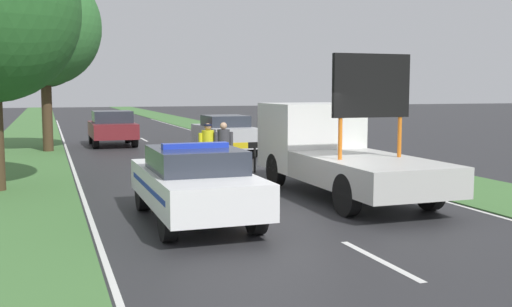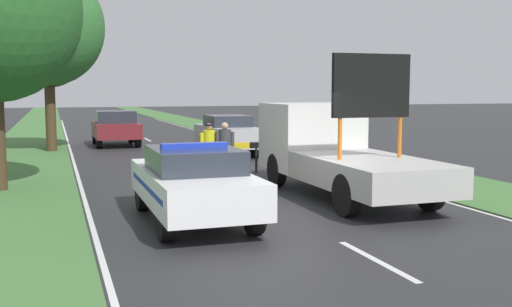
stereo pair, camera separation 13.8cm
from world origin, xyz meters
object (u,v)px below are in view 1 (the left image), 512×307
Objects in this scene: work_truck at (332,149)px; queued_car_sedan_silver at (225,134)px; traffic_cone_near_police at (234,163)px; police_officer at (208,145)px; traffic_cone_near_truck at (241,175)px; pedestrian_civilian at (224,145)px; road_barrier at (212,149)px; roadside_tree_near_left at (45,49)px; traffic_cone_centre_front at (255,196)px; police_car at (194,182)px; roadside_tree_mid_left at (44,27)px; queued_car_wagon_maroon at (112,127)px.

queued_car_sedan_silver is (-0.11, 9.20, -0.27)m from work_truck.
traffic_cone_near_police is 0.14× the size of queued_car_sedan_silver.
police_officer reaches higher than traffic_cone_near_truck.
work_truck is 3.90m from pedestrian_civilian.
roadside_tree_near_left reaches higher than road_barrier.
police_officer is 1.54m from traffic_cone_near_police.
road_barrier is 0.65m from pedestrian_civilian.
work_truck is 3.15m from traffic_cone_centre_front.
roadside_tree_mid_left is at bearing 103.87° from police_car.
traffic_cone_centre_front is 16.44m from queued_car_wagon_maroon.
police_officer is 0.26× the size of roadside_tree_near_left.
queued_car_sedan_silver is 6.72m from queued_car_wagon_maroon.
traffic_cone_near_police is 0.84× the size of traffic_cone_near_truck.
queued_car_sedan_silver is at bearing -36.22° from roadside_tree_near_left.
work_truck is 15.27m from queued_car_wagon_maroon.
roadside_tree_near_left is (-5.47, 9.50, 4.02)m from traffic_cone_near_police.
queued_car_sedan_silver is (1.90, 5.15, 0.04)m from road_barrier.
police_car reaches higher than traffic_cone_centre_front.
pedestrian_civilian is (0.43, -0.16, 0.00)m from police_officer.
police_officer is (1.78, 5.72, 0.17)m from police_car.
police_officer reaches higher than queued_car_sedan_silver.
roadside_tree_mid_left reaches higher than road_barrier.
roadside_tree_near_left is (-4.70, 12.60, 3.96)m from traffic_cone_near_truck.
pedestrian_civilian is at bearing -121.70° from traffic_cone_near_police.
traffic_cone_near_police is at bearing 70.41° from police_car.
pedestrian_civilian is at bearing 73.46° from queued_car_sedan_silver.
work_truck is at bearing -64.96° from road_barrier.
work_truck reaches higher than pedestrian_civilian.
traffic_cone_near_truck is (0.07, -2.66, -0.46)m from road_barrier.
queued_car_wagon_maroon is 0.52× the size of roadside_tree_mid_left.
traffic_cone_centre_front is 0.17× the size of queued_car_wagon_maroon.
traffic_cone_near_truck is at bearing -67.46° from roadside_tree_mid_left.
road_barrier is at bearing 84.17° from traffic_cone_centre_front.
roadside_tree_mid_left reaches higher than police_officer.
roadside_tree_mid_left is (-0.03, -1.20, 0.81)m from roadside_tree_near_left.
roadside_tree_near_left is (-4.83, 10.54, 3.35)m from pedestrian_civilian.
queued_car_sedan_silver is at bearing 76.76° from traffic_cone_near_truck.
roadside_tree_near_left reaches higher than traffic_cone_centre_front.
roadside_tree_mid_left reaches higher than pedestrian_civilian.
police_car is 2.84× the size of pedestrian_civilian.
work_truck reaches higher than queued_car_wagon_maroon.
road_barrier is 6.09× the size of traffic_cone_near_police.
work_truck is 1.61× the size of queued_car_wagon_maroon.
traffic_cone_near_truck is at bearing -103.98° from traffic_cone_near_police.
road_barrier is 5.13× the size of traffic_cone_near_truck.
queued_car_sedan_silver is at bearing 45.18° from pedestrian_civilian.
work_truck is 15.82m from roadside_tree_near_left.
roadside_tree_mid_left reaches higher than police_car.
queued_car_sedan_silver is 0.66× the size of roadside_tree_near_left.
police_car is 4.10m from traffic_cone_near_truck.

